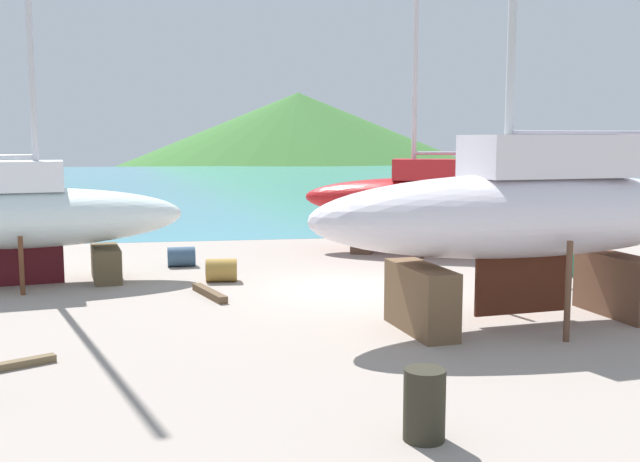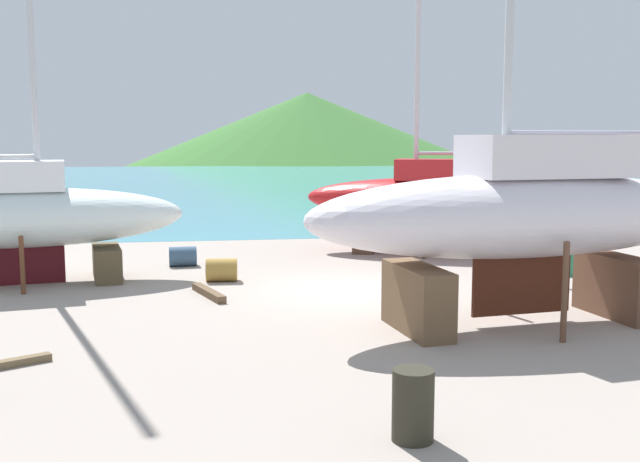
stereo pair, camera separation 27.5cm
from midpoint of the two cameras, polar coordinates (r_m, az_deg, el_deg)
ground_plane at (r=17.16m, az=3.01°, el=-5.84°), size 46.91×46.91×0.00m
sea_water at (r=67.77m, az=-6.41°, el=3.83°), size 129.58×79.03×0.01m
headland_hill at (r=134.76m, az=-1.74°, el=5.48°), size 120.69×120.69×24.44m
sailboat_large_starboard at (r=15.80m, az=15.33°, el=1.31°), size 9.70×3.93×15.25m
sailboat_far_slipway at (r=25.13m, az=7.94°, el=2.57°), size 8.59×5.12×13.45m
sailboat_mid_port at (r=20.89m, az=-22.57°, el=1.11°), size 8.68×3.91×15.14m
worker at (r=21.87m, az=18.47°, el=-0.97°), size 0.50×0.42×1.74m
barrel_ochre at (r=20.19m, az=-8.03°, el=-3.02°), size 0.87×0.68×0.63m
barrel_blue_faded at (r=9.75m, az=7.26°, el=-13.20°), size 0.61×0.61×0.94m
barrel_rust_mid at (r=22.79m, az=-11.03°, el=-1.96°), size 0.86×0.65×0.60m
timber_short_cross at (r=18.36m, az=-8.99°, el=-4.78°), size 0.84×1.90×0.17m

